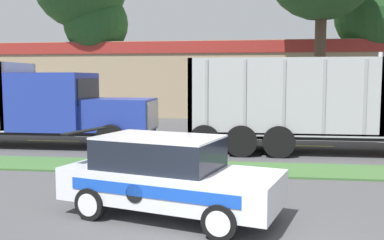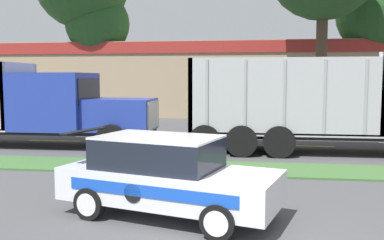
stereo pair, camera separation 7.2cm
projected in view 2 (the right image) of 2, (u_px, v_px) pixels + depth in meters
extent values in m
cube|color=#3D6633|center=(243.00, 169.00, 12.87)|extent=(120.00, 2.00, 0.06)
cube|color=yellow|center=(54.00, 141.00, 18.94)|extent=(2.40, 0.14, 0.01)
cube|color=yellow|center=(174.00, 143.00, 18.21)|extent=(2.40, 0.14, 0.01)
cube|color=yellow|center=(304.00, 146.00, 17.48)|extent=(2.40, 0.14, 0.01)
cube|color=black|center=(15.00, 130.00, 17.58)|extent=(11.64, 1.43, 0.18)
cube|color=#23389E|center=(121.00, 114.00, 16.90)|extent=(2.59, 2.13, 1.24)
cube|color=#B7B7BC|center=(153.00, 115.00, 16.72)|extent=(0.06, 1.82, 1.06)
cube|color=#23389E|center=(55.00, 101.00, 17.22)|extent=(2.85, 2.59, 2.26)
cube|color=black|center=(89.00, 91.00, 16.99)|extent=(0.04, 2.21, 1.02)
cylinder|color=silver|center=(7.00, 82.00, 16.52)|extent=(0.14, 0.14, 1.53)
cube|color=silver|center=(20.00, 95.00, 17.40)|extent=(0.16, 2.59, 2.61)
cylinder|color=black|center=(110.00, 139.00, 15.72)|extent=(1.07, 0.30, 1.07)
cylinder|color=black|center=(130.00, 131.00, 18.24)|extent=(1.07, 0.30, 1.07)
cube|color=black|center=(355.00, 136.00, 15.64)|extent=(12.01, 1.37, 0.18)
cylinder|color=silver|center=(380.00, 77.00, 14.56)|extent=(0.14, 0.14, 1.71)
cube|color=#ADADB2|center=(281.00, 131.00, 15.99)|extent=(6.67, 2.48, 0.12)
cube|color=#ADADB2|center=(373.00, 96.00, 15.42)|extent=(0.16, 2.48, 2.68)
cube|color=#ADADB2|center=(195.00, 95.00, 16.29)|extent=(0.16, 2.48, 2.68)
cube|color=#ADADB2|center=(284.00, 96.00, 14.71)|extent=(6.67, 0.16, 2.68)
cube|color=#ADADB2|center=(280.00, 94.00, 17.00)|extent=(6.67, 0.16, 2.68)
cube|color=#99999E|center=(207.00, 96.00, 14.97)|extent=(0.10, 0.04, 2.54)
cube|color=#99999E|center=(245.00, 96.00, 14.79)|extent=(0.10, 0.04, 2.54)
cube|color=#99999E|center=(284.00, 96.00, 14.61)|extent=(0.10, 0.04, 2.54)
cube|color=#99999E|center=(325.00, 97.00, 14.43)|extent=(0.10, 0.04, 2.54)
cube|color=#99999E|center=(366.00, 97.00, 14.25)|extent=(0.10, 0.04, 2.54)
cylinder|color=black|center=(205.00, 140.00, 15.17)|extent=(1.12, 0.30, 1.12)
cylinder|color=black|center=(211.00, 132.00, 17.58)|extent=(1.12, 0.30, 1.12)
cylinder|color=black|center=(241.00, 141.00, 15.00)|extent=(1.12, 0.30, 1.12)
cylinder|color=black|center=(243.00, 132.00, 17.41)|extent=(1.12, 0.30, 1.12)
cylinder|color=black|center=(279.00, 142.00, 14.82)|extent=(1.12, 0.30, 1.12)
cylinder|color=black|center=(275.00, 133.00, 17.23)|extent=(1.12, 0.30, 1.12)
cube|color=silver|center=(170.00, 185.00, 8.52)|extent=(4.63, 2.86, 0.65)
cube|color=black|center=(158.00, 153.00, 8.56)|extent=(2.70, 2.12, 0.60)
cube|color=silver|center=(158.00, 137.00, 8.53)|extent=(2.70, 2.12, 0.04)
cube|color=black|center=(85.00, 131.00, 9.25)|extent=(0.58, 1.38, 0.03)
cube|color=blue|center=(148.00, 192.00, 7.72)|extent=(3.32, 0.97, 0.23)
cylinder|color=black|center=(132.00, 194.00, 7.85)|extent=(0.34, 0.11, 0.36)
cylinder|color=black|center=(218.00, 222.00, 7.26)|extent=(0.67, 0.37, 0.64)
cylinder|color=silver|center=(216.00, 224.00, 7.16)|extent=(0.43, 0.14, 0.45)
cylinder|color=black|center=(246.00, 198.00, 8.76)|extent=(0.67, 0.37, 0.64)
cylinder|color=silver|center=(248.00, 196.00, 8.85)|extent=(0.43, 0.14, 0.45)
cylinder|color=black|center=(90.00, 203.00, 8.34)|extent=(0.67, 0.37, 0.64)
cylinder|color=silver|center=(86.00, 205.00, 8.25)|extent=(0.43, 0.14, 0.45)
cylinder|color=black|center=(134.00, 184.00, 9.84)|extent=(0.67, 0.37, 0.64)
cylinder|color=silver|center=(136.00, 183.00, 9.93)|extent=(0.43, 0.14, 0.45)
cube|color=#9E896B|center=(237.00, 80.00, 34.75)|extent=(36.49, 12.00, 5.33)
cube|color=maroon|center=(235.00, 47.00, 28.57)|extent=(34.66, 0.10, 0.80)
cylinder|color=#473828|center=(321.00, 61.00, 24.44)|extent=(0.63, 0.63, 7.50)
cylinder|color=#473828|center=(376.00, 78.00, 29.15)|extent=(0.55, 0.55, 5.62)
sphere|color=#234C23|center=(379.00, 13.00, 28.73)|extent=(5.65, 5.65, 5.65)
cylinder|color=#473828|center=(84.00, 62.00, 31.19)|extent=(0.60, 0.60, 7.84)
cylinder|color=#473828|center=(99.00, 79.00, 31.59)|extent=(0.39, 0.39, 5.47)
sphere|color=#234C23|center=(97.00, 24.00, 31.20)|extent=(4.66, 4.66, 4.66)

